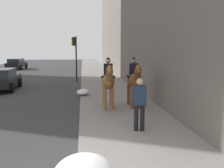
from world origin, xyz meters
TOP-DOWN VIEW (x-y plane):
  - sidewalk_slab at (0.00, -1.80)m, footprint 120.00×3.61m
  - mounted_horse_near at (5.32, -1.26)m, footprint 2.15×0.63m
  - mounted_horse_far at (5.47, -2.44)m, footprint 2.15×0.61m
  - pedestrian_greeting at (2.23, -1.93)m, footprint 0.30×0.42m
  - car_near_lane at (11.69, 5.28)m, footprint 4.15×2.23m
  - car_mid_lane at (29.40, 8.80)m, footprint 4.48×2.13m
  - traffic_light_near_curb at (15.28, 0.45)m, footprint 0.20×0.44m
  - snow_pile_far at (8.69, -0.15)m, footprint 0.95×0.73m

SIDE VIEW (x-z plane):
  - sidewalk_slab at x=0.00m, z-range 0.00..0.12m
  - snow_pile_far at x=8.69m, z-range 0.12..0.45m
  - car_near_lane at x=11.69m, z-range 0.04..1.48m
  - car_mid_lane at x=29.40m, z-range 0.05..1.49m
  - pedestrian_greeting at x=2.23m, z-range 0.25..1.95m
  - mounted_horse_far at x=5.47m, z-range 0.24..2.50m
  - mounted_horse_near at x=5.32m, z-range 0.24..2.51m
  - traffic_light_near_curb at x=15.28m, z-range 0.64..4.39m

